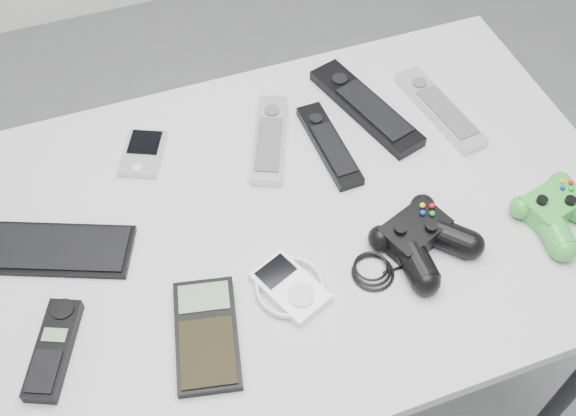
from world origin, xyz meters
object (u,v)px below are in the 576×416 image
object	(u,v)px
pda_keyboard	(60,249)
pda	(143,153)
calculator	(207,334)
remote_black_b	(366,107)
remote_silver_b	(440,108)
remote_silver_a	(270,139)
cordless_handset	(53,349)
controller_black	(422,237)
desk	(289,239)
remote_black_a	(329,144)
mp3_player	(290,287)
controller_green	(560,210)

from	to	relation	value
pda_keyboard	pda	size ratio (longest dim) A/B	2.18
calculator	remote_black_b	bearing A→B (deg)	52.61
remote_silver_b	remote_silver_a	bearing A→B (deg)	165.69
remote_silver_a	remote_silver_b	bearing A→B (deg)	16.77
calculator	remote_silver_a	bearing A→B (deg)	69.62
cordless_handset	controller_black	xyz separation A→B (m)	(0.57, -0.01, 0.01)
calculator	desk	bearing A→B (deg)	53.47
remote_silver_a	controller_black	size ratio (longest dim) A/B	0.82
desk	remote_silver_a	world-z (taller)	remote_silver_a
desk	pda_keyboard	distance (m)	0.38
pda	remote_black_a	bearing A→B (deg)	7.97
desk	calculator	xyz separation A→B (m)	(-0.19, -0.16, 0.07)
pda	remote_silver_a	world-z (taller)	remote_silver_a
calculator	controller_black	bearing A→B (deg)	18.12
desk	pda	bearing A→B (deg)	132.79
desk	pda_keyboard	bearing A→B (deg)	170.92
remote_silver_a	calculator	distance (m)	0.39
mp3_player	pda_keyboard	bearing A→B (deg)	126.48
remote_black_b	controller_green	bearing A→B (deg)	-75.85
remote_black_a	mp3_player	xyz separation A→B (m)	(-0.16, -0.25, 0.00)
remote_black_b	cordless_handset	xyz separation A→B (m)	(-0.61, -0.30, -0.00)
cordless_handset	controller_black	bearing A→B (deg)	22.37
remote_black_a	cordless_handset	size ratio (longest dim) A/B	1.32
cordless_handset	controller_black	distance (m)	0.57
mp3_player	controller_black	world-z (taller)	controller_black
remote_black_b	calculator	world-z (taller)	remote_black_b
cordless_handset	controller_green	size ratio (longest dim) A/B	1.03
pda_keyboard	controller_black	distance (m)	0.57
desk	pda_keyboard	world-z (taller)	pda_keyboard
controller_black	remote_black_b	bearing A→B (deg)	61.99
remote_silver_a	calculator	xyz separation A→B (m)	(-0.21, -0.33, -0.00)
pda	pda_keyboard	bearing A→B (deg)	-112.88
remote_black_b	remote_silver_b	size ratio (longest dim) A/B	1.17
remote_silver_b	calculator	distance (m)	0.61
desk	pda	world-z (taller)	pda
desk	controller_green	xyz separation A→B (m)	(0.41, -0.15, 0.09)
pda_keyboard	controller_black	size ratio (longest dim) A/B	0.91
remote_black_a	desk	bearing A→B (deg)	-136.70
pda_keyboard	remote_silver_a	world-z (taller)	remote_silver_a
remote_silver_b	mp3_player	distance (m)	0.47
desk	controller_black	world-z (taller)	controller_black
remote_black_a	remote_black_b	bearing A→B (deg)	31.06
pda_keyboard	mp3_player	distance (m)	0.37
cordless_handset	mp3_player	distance (m)	0.35
pda	cordless_handset	size ratio (longest dim) A/B	0.68
pda	remote_black_b	world-z (taller)	remote_black_b
remote_black_a	remote_black_b	xyz separation A→B (m)	(0.10, 0.06, 0.00)
remote_black_b	controller_black	xyz separation A→B (m)	(-0.04, -0.31, 0.01)
pda_keyboard	remote_black_b	size ratio (longest dim) A/B	0.87
pda	remote_silver_b	distance (m)	0.55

